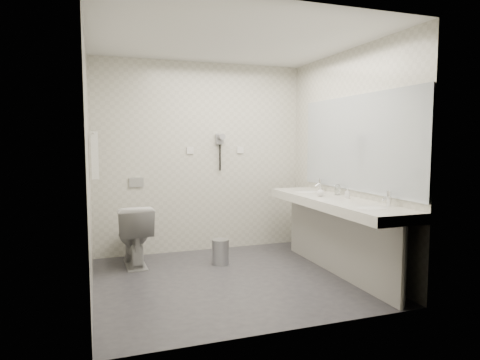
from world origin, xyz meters
name	(u,v)px	position (x,y,z in m)	size (l,w,h in m)	color
floor	(231,279)	(0.00, 0.00, 0.00)	(2.80, 2.80, 0.00)	#2D2D33
ceiling	(231,39)	(0.00, 0.00, 2.50)	(2.80, 2.80, 0.00)	silver
wall_back	(201,158)	(0.00, 1.30, 1.25)	(2.80, 2.80, 0.00)	beige
wall_front	(285,171)	(0.00, -1.30, 1.25)	(2.80, 2.80, 0.00)	beige
wall_left	(88,165)	(-1.40, 0.00, 1.25)	(2.60, 2.60, 0.00)	beige
wall_right	(347,161)	(1.40, 0.00, 1.25)	(2.60, 2.60, 0.00)	beige
vanity_counter	(335,203)	(1.12, -0.20, 0.80)	(0.55, 2.20, 0.10)	silver
vanity_panel	(336,241)	(1.15, -0.20, 0.38)	(0.03, 2.15, 0.75)	gray
vanity_post_near	(403,267)	(1.18, -1.24, 0.38)	(0.06, 0.06, 0.75)	silver
vanity_post_far	(296,223)	(1.18, 0.84, 0.38)	(0.06, 0.06, 0.75)	silver
mirror	(356,143)	(1.39, -0.20, 1.45)	(0.02, 2.20, 1.05)	#B2BCC6
basin_near	(372,209)	(1.12, -0.85, 0.83)	(0.40, 0.31, 0.05)	silver
basin_far	(306,193)	(1.12, 0.45, 0.83)	(0.40, 0.31, 0.05)	silver
faucet_near	(389,198)	(1.32, -0.85, 0.92)	(0.04, 0.04, 0.15)	silver
faucet_far	(320,185)	(1.32, 0.45, 0.92)	(0.04, 0.04, 0.15)	silver
soap_bottle_a	(347,193)	(1.26, -0.24, 0.90)	(0.05, 0.05, 0.11)	white
soap_bottle_b	(321,192)	(1.06, 0.00, 0.90)	(0.08, 0.08, 0.10)	white
glass_left	(338,190)	(1.31, 0.04, 0.91)	(0.07, 0.07, 0.12)	silver
toilet	(134,235)	(-0.93, 0.88, 0.36)	(0.41, 0.72, 0.73)	silver
flush_plate	(136,182)	(-0.85, 1.29, 0.95)	(0.18, 0.02, 0.12)	#B2B5BA
pedal_bin	(220,252)	(0.05, 0.57, 0.14)	(0.21, 0.21, 0.29)	#B2B5BA
bin_lid	(220,240)	(0.05, 0.57, 0.30)	(0.21, 0.21, 0.01)	#B2B5BA
towel_rail	(93,134)	(-1.35, 0.55, 1.55)	(0.02, 0.02, 0.62)	silver
towel_near	(95,155)	(-1.34, 0.41, 1.33)	(0.07, 0.24, 0.48)	white
towel_far	(95,154)	(-1.34, 0.69, 1.33)	(0.07, 0.24, 0.48)	white
dryer_cradle	(220,139)	(0.25, 1.27, 1.50)	(0.10, 0.04, 0.14)	gray
dryer_barrel	(221,137)	(0.25, 1.20, 1.53)	(0.08, 0.08, 0.14)	gray
dryer_cord	(220,158)	(0.25, 1.26, 1.25)	(0.02, 0.02, 0.35)	black
switch_plate_a	(190,150)	(-0.15, 1.29, 1.35)	(0.09, 0.02, 0.09)	silver
switch_plate_b	(240,150)	(0.55, 1.29, 1.35)	(0.09, 0.02, 0.09)	silver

